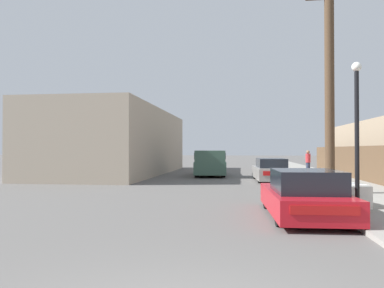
{
  "coord_description": "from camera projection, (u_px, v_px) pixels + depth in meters",
  "views": [
    {
      "loc": [
        0.56,
        -3.41,
        1.84
      ],
      "look_at": [
        -1.35,
        11.27,
        2.05
      ],
      "focal_mm": 35.0,
      "sensor_mm": 36.0,
      "label": 1
    }
  ],
  "objects": [
    {
      "name": "car_parked_mid",
      "position": [
        271.0,
        170.0,
        21.72
      ],
      "size": [
        1.99,
        4.75,
        1.32
      ],
      "rotation": [
        0.0,
        0.0,
        0.05
      ],
      "color": "gray",
      "rests_on": "ground"
    },
    {
      "name": "pickup_truck",
      "position": [
        210.0,
        163.0,
        25.72
      ],
      "size": [
        2.46,
        5.76,
        1.76
      ],
      "rotation": [
        0.0,
        0.0,
        3.21
      ],
      "color": "#385647",
      "rests_on": "ground"
    },
    {
      "name": "wooden_fence",
      "position": [
        381.0,
        165.0,
        17.91
      ],
      "size": [
        0.08,
        30.09,
        1.9
      ],
      "primitive_type": "cube",
      "color": "brown",
      "rests_on": "sidewalk_curb"
    },
    {
      "name": "sidewalk_curb",
      "position": [
        309.0,
        175.0,
        26.05
      ],
      "size": [
        4.2,
        63.0,
        0.12
      ],
      "primitive_type": "cube",
      "color": "gray",
      "rests_on": "ground"
    },
    {
      "name": "street_lamp",
      "position": [
        357.0,
        124.0,
        10.23
      ],
      "size": [
        0.26,
        0.26,
        4.11
      ],
      "color": "black",
      "rests_on": "sidewalk_curb"
    },
    {
      "name": "discarded_fridge",
      "position": [
        347.0,
        194.0,
        11.48
      ],
      "size": [
        1.04,
        1.77,
        0.71
      ],
      "rotation": [
        0.0,
        0.0,
        0.23
      ],
      "color": "silver",
      "rests_on": "sidewalk_curb"
    },
    {
      "name": "building_left_block",
      "position": [
        119.0,
        142.0,
        28.46
      ],
      "size": [
        7.0,
        17.86,
        4.77
      ],
      "primitive_type": "cube",
      "color": "tan",
      "rests_on": "ground"
    },
    {
      "name": "parked_sports_car_red",
      "position": [
        304.0,
        196.0,
        10.08
      ],
      "size": [
        2.07,
        4.48,
        1.3
      ],
      "rotation": [
        0.0,
        0.0,
        0.04
      ],
      "color": "red",
      "rests_on": "ground"
    },
    {
      "name": "pedestrian",
      "position": [
        308.0,
        162.0,
        26.4
      ],
      "size": [
        0.34,
        0.34,
        1.65
      ],
      "color": "#282D42",
      "rests_on": "sidewalk_curb"
    },
    {
      "name": "utility_pole",
      "position": [
        329.0,
        82.0,
        14.69
      ],
      "size": [
        1.8,
        0.37,
        8.56
      ],
      "color": "#4C3826",
      "rests_on": "sidewalk_curb"
    }
  ]
}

